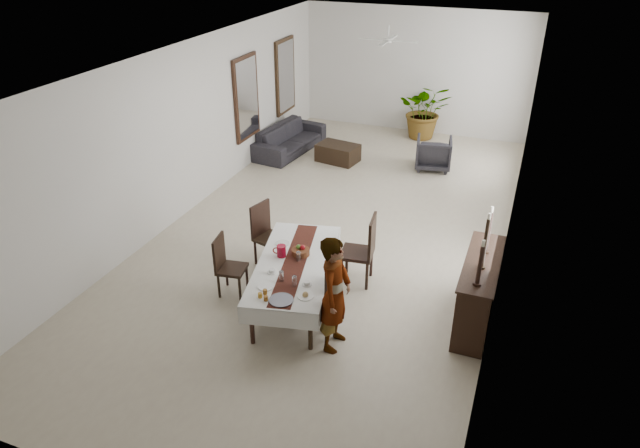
# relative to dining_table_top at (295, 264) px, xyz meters

# --- Properties ---
(floor) EXTENTS (6.00, 12.00, 0.00)m
(floor) POSITION_rel_dining_table_top_xyz_m (-0.19, 2.39, -0.66)
(floor) COLOR beige
(floor) RESTS_ON ground
(ceiling) EXTENTS (6.00, 12.00, 0.02)m
(ceiling) POSITION_rel_dining_table_top_xyz_m (-0.19, 2.39, 2.54)
(ceiling) COLOR white
(ceiling) RESTS_ON wall_back
(wall_back) EXTENTS (6.00, 0.02, 3.20)m
(wall_back) POSITION_rel_dining_table_top_xyz_m (-0.19, 8.39, 0.94)
(wall_back) COLOR silver
(wall_back) RESTS_ON floor
(wall_front) EXTENTS (6.00, 0.02, 3.20)m
(wall_front) POSITION_rel_dining_table_top_xyz_m (-0.19, -3.61, 0.94)
(wall_front) COLOR silver
(wall_front) RESTS_ON floor
(wall_left) EXTENTS (0.02, 12.00, 3.20)m
(wall_left) POSITION_rel_dining_table_top_xyz_m (-3.19, 2.39, 0.94)
(wall_left) COLOR silver
(wall_left) RESTS_ON floor
(wall_right) EXTENTS (0.02, 12.00, 3.20)m
(wall_right) POSITION_rel_dining_table_top_xyz_m (2.81, 2.39, 0.94)
(wall_right) COLOR silver
(wall_right) RESTS_ON floor
(dining_table_top) EXTENTS (1.37, 2.33, 0.05)m
(dining_table_top) POSITION_rel_dining_table_top_xyz_m (0.00, 0.00, 0.00)
(dining_table_top) COLOR black
(dining_table_top) RESTS_ON table_leg_fl
(table_leg_fl) EXTENTS (0.08, 0.08, 0.64)m
(table_leg_fl) POSITION_rel_dining_table_top_xyz_m (-0.17, -1.10, -0.34)
(table_leg_fl) COLOR black
(table_leg_fl) RESTS_ON floor
(table_leg_fr) EXTENTS (0.08, 0.08, 0.64)m
(table_leg_fr) POSITION_rel_dining_table_top_xyz_m (0.62, -0.93, -0.34)
(table_leg_fr) COLOR black
(table_leg_fr) RESTS_ON floor
(table_leg_bl) EXTENTS (0.08, 0.08, 0.64)m
(table_leg_bl) POSITION_rel_dining_table_top_xyz_m (-0.62, 0.93, -0.34)
(table_leg_bl) COLOR black
(table_leg_bl) RESTS_ON floor
(table_leg_br) EXTENTS (0.08, 0.08, 0.64)m
(table_leg_br) POSITION_rel_dining_table_top_xyz_m (0.17, 1.10, -0.34)
(table_leg_br) COLOR black
(table_leg_br) RESTS_ON floor
(tablecloth_top) EXTENTS (1.56, 2.53, 0.01)m
(tablecloth_top) POSITION_rel_dining_table_top_xyz_m (0.00, 0.00, 0.03)
(tablecloth_top) COLOR white
(tablecloth_top) RESTS_ON dining_table_top
(tablecloth_drape_left) EXTENTS (0.52, 2.30, 0.27)m
(tablecloth_drape_left) POSITION_rel_dining_table_top_xyz_m (-0.52, -0.12, -0.10)
(tablecloth_drape_left) COLOR silver
(tablecloth_drape_left) RESTS_ON dining_table_top
(tablecloth_drape_right) EXTENTS (0.52, 2.30, 0.27)m
(tablecloth_drape_right) POSITION_rel_dining_table_top_xyz_m (0.52, 0.12, -0.10)
(tablecloth_drape_right) COLOR white
(tablecloth_drape_right) RESTS_ON dining_table_top
(tablecloth_drape_near) EXTENTS (1.05, 0.24, 0.27)m
(tablecloth_drape_near) POSITION_rel_dining_table_top_xyz_m (0.26, -1.14, -0.10)
(tablecloth_drape_near) COLOR silver
(tablecloth_drape_near) RESTS_ON dining_table_top
(tablecloth_drape_far) EXTENTS (1.05, 0.24, 0.27)m
(tablecloth_drape_far) POSITION_rel_dining_table_top_xyz_m (-0.26, 1.14, -0.10)
(tablecloth_drape_far) COLOR silver
(tablecloth_drape_far) RESTS_ON dining_table_top
(table_runner) EXTENTS (0.81, 2.29, 0.00)m
(table_runner) POSITION_rel_dining_table_top_xyz_m (-0.00, 0.00, 0.03)
(table_runner) COLOR #572319
(table_runner) RESTS_ON tablecloth_top
(red_pitcher) EXTENTS (0.16, 0.16, 0.18)m
(red_pitcher) POSITION_rel_dining_table_top_xyz_m (-0.25, 0.08, 0.12)
(red_pitcher) COLOR maroon
(red_pitcher) RESTS_ON tablecloth_top
(pitcher_handle) EXTENTS (0.11, 0.04, 0.11)m
(pitcher_handle) POSITION_rel_dining_table_top_xyz_m (-0.33, 0.07, 0.12)
(pitcher_handle) COLOR maroon
(pitcher_handle) RESTS_ON red_pitcher
(wine_glass_near) EXTENTS (0.06, 0.06, 0.15)m
(wine_glass_near) POSITION_rel_dining_table_top_xyz_m (0.24, -0.55, 0.11)
(wine_glass_near) COLOR white
(wine_glass_near) RESTS_ON tablecloth_top
(wine_glass_mid) EXTENTS (0.06, 0.06, 0.15)m
(wine_glass_mid) POSITION_rel_dining_table_top_xyz_m (0.02, -0.51, 0.11)
(wine_glass_mid) COLOR silver
(wine_glass_mid) RESTS_ON tablecloth_top
(wine_glass_far) EXTENTS (0.06, 0.06, 0.15)m
(wine_glass_far) POSITION_rel_dining_table_top_xyz_m (0.03, 0.05, 0.11)
(wine_glass_far) COLOR white
(wine_glass_far) RESTS_ON tablecloth_top
(teacup_right) EXTENTS (0.08, 0.08, 0.05)m
(teacup_right) POSITION_rel_dining_table_top_xyz_m (0.39, -0.47, 0.06)
(teacup_right) COLOR white
(teacup_right) RESTS_ON saucer_right
(saucer_right) EXTENTS (0.14, 0.14, 0.01)m
(saucer_right) POSITION_rel_dining_table_top_xyz_m (0.39, -0.47, 0.04)
(saucer_right) COLOR silver
(saucer_right) RESTS_ON tablecloth_top
(teacup_left) EXTENTS (0.08, 0.08, 0.05)m
(teacup_left) POSITION_rel_dining_table_top_xyz_m (-0.20, -0.37, 0.06)
(teacup_left) COLOR white
(teacup_left) RESTS_ON saucer_left
(saucer_left) EXTENTS (0.14, 0.14, 0.01)m
(saucer_left) POSITION_rel_dining_table_top_xyz_m (-0.20, -0.37, 0.04)
(saucer_left) COLOR white
(saucer_left) RESTS_ON tablecloth_top
(plate_near_right) EXTENTS (0.22, 0.22, 0.01)m
(plate_near_right) POSITION_rel_dining_table_top_xyz_m (0.47, -0.74, 0.04)
(plate_near_right) COLOR white
(plate_near_right) RESTS_ON tablecloth_top
(bread_near_right) EXTENTS (0.08, 0.08, 0.08)m
(bread_near_right) POSITION_rel_dining_table_top_xyz_m (0.47, -0.74, 0.06)
(bread_near_right) COLOR tan
(bread_near_right) RESTS_ON plate_near_right
(plate_near_left) EXTENTS (0.22, 0.22, 0.01)m
(plate_near_left) POSITION_rel_dining_table_top_xyz_m (-0.12, -0.73, 0.04)
(plate_near_left) COLOR white
(plate_near_left) RESTS_ON tablecloth_top
(plate_far_left) EXTENTS (0.22, 0.22, 0.01)m
(plate_far_left) POSITION_rel_dining_table_top_xyz_m (-0.39, 0.43, 0.04)
(plate_far_left) COLOR silver
(plate_far_left) RESTS_ON tablecloth_top
(serving_tray) EXTENTS (0.33, 0.33, 0.02)m
(serving_tray) POSITION_rel_dining_table_top_xyz_m (0.21, -0.93, 0.04)
(serving_tray) COLOR #45444A
(serving_tray) RESTS_ON tablecloth_top
(jam_jar_a) EXTENTS (0.06, 0.06, 0.07)m
(jam_jar_a) POSITION_rel_dining_table_top_xyz_m (0.02, -1.00, 0.07)
(jam_jar_a) COLOR brown
(jam_jar_a) RESTS_ON tablecloth_top
(jam_jar_b) EXTENTS (0.06, 0.06, 0.07)m
(jam_jar_b) POSITION_rel_dining_table_top_xyz_m (-0.08, -0.97, 0.07)
(jam_jar_b) COLOR #9A6A16
(jam_jar_b) RESTS_ON tablecloth_top
(jam_jar_c) EXTENTS (0.06, 0.06, 0.07)m
(jam_jar_c) POSITION_rel_dining_table_top_xyz_m (-0.06, -0.87, 0.07)
(jam_jar_c) COLOR brown
(jam_jar_c) RESTS_ON tablecloth_top
(fruit_basket) EXTENTS (0.27, 0.27, 0.09)m
(fruit_basket) POSITION_rel_dining_table_top_xyz_m (-0.01, 0.23, 0.08)
(fruit_basket) COLOR brown
(fruit_basket) RESTS_ON tablecloth_top
(fruit_red) EXTENTS (0.08, 0.08, 0.08)m
(fruit_red) POSITION_rel_dining_table_top_xyz_m (0.02, 0.26, 0.15)
(fruit_red) COLOR maroon
(fruit_red) RESTS_ON fruit_basket
(fruit_green) EXTENTS (0.07, 0.07, 0.07)m
(fruit_green) POSITION_rel_dining_table_top_xyz_m (-0.05, 0.25, 0.15)
(fruit_green) COLOR #487523
(fruit_green) RESTS_ON fruit_basket
(chair_right_near_seat) EXTENTS (0.46, 0.46, 0.05)m
(chair_right_near_seat) POSITION_rel_dining_table_top_xyz_m (0.49, -0.36, -0.20)
(chair_right_near_seat) COLOR black
(chair_right_near_seat) RESTS_ON chair_right_near_leg_fl
(chair_right_near_leg_fl) EXTENTS (0.05, 0.05, 0.44)m
(chair_right_near_leg_fl) POSITION_rel_dining_table_top_xyz_m (0.68, -0.53, -0.44)
(chair_right_near_leg_fl) COLOR black
(chair_right_near_leg_fl) RESTS_ON floor
(chair_right_near_leg_fr) EXTENTS (0.05, 0.05, 0.44)m
(chair_right_near_leg_fr) POSITION_rel_dining_table_top_xyz_m (0.67, -0.17, -0.44)
(chair_right_near_leg_fr) COLOR black
(chair_right_near_leg_fr) RESTS_ON floor
(chair_right_near_leg_bl) EXTENTS (0.05, 0.05, 0.44)m
(chair_right_near_leg_bl) POSITION_rel_dining_table_top_xyz_m (0.32, -0.54, -0.44)
(chair_right_near_leg_bl) COLOR black
(chair_right_near_leg_bl) RESTS_ON floor
(chair_right_near_leg_br) EXTENTS (0.05, 0.05, 0.44)m
(chair_right_near_leg_br) POSITION_rel_dining_table_top_xyz_m (0.31, -0.18, -0.44)
(chair_right_near_leg_br) COLOR black
(chair_right_near_leg_br) RESTS_ON floor
(chair_right_near_back) EXTENTS (0.05, 0.45, 0.57)m
(chair_right_near_back) POSITION_rel_dining_table_top_xyz_m (0.70, -0.35, 0.11)
(chair_right_near_back) COLOR black
(chair_right_near_back) RESTS_ON chair_right_near_seat
(chair_right_far_seat) EXTENTS (0.55, 0.55, 0.06)m
(chair_right_far_seat) POSITION_rel_dining_table_top_xyz_m (0.69, 0.86, -0.15)
(chair_right_far_seat) COLOR black
(chair_right_far_seat) RESTS_ON chair_right_far_leg_fl
(chair_right_far_leg_fl) EXTENTS (0.05, 0.05, 0.49)m
(chair_right_far_leg_fl) POSITION_rel_dining_table_top_xyz_m (0.91, 0.68, -0.42)
(chair_right_far_leg_fl) COLOR black
(chair_right_far_leg_fl) RESTS_ON floor
(chair_right_far_leg_fr) EXTENTS (0.05, 0.05, 0.49)m
(chair_right_far_leg_fr) POSITION_rel_dining_table_top_xyz_m (0.86, 1.08, -0.42)
(chair_right_far_leg_fr) COLOR black
(chair_right_far_leg_fr) RESTS_ON floor
(chair_right_far_leg_bl) EXTENTS (0.05, 0.05, 0.49)m
(chair_right_far_leg_bl) POSITION_rel_dining_table_top_xyz_m (0.51, 0.63, -0.42)
(chair_right_far_leg_bl) COLOR black
(chair_right_far_leg_bl) RESTS_ON floor
(chair_right_far_leg_br) EXTENTS (0.05, 0.05, 0.49)m
(chair_right_far_leg_br) POSITION_rel_dining_table_top_xyz_m (0.46, 1.03, -0.42)
(chair_right_far_leg_br) COLOR black
(chair_right_far_leg_br) RESTS_ON floor
(chair_right_far_back) EXTENTS (0.10, 0.49, 0.63)m
(chair_right_far_back) POSITION_rel_dining_table_top_xyz_m (0.91, 0.89, 0.19)
(chair_right_far_back) COLOR black
(chair_right_far_back) RESTS_ON chair_right_far_seat
(chair_left_near_seat) EXTENTS (0.47, 0.47, 0.05)m
(chair_left_near_seat) POSITION_rel_dining_table_top_xyz_m (-0.99, -0.14, -0.23)
(chair_left_near_seat) COLOR black
(chair_left_near_seat) RESTS_ON chair_left_near_leg_fl
(chair_left_near_leg_fl) EXTENTS (0.05, 0.05, 0.41)m
(chair_left_near_leg_fl) POSITION_rel_dining_table_top_xyz_m (-1.18, -0.00, -0.46)
(chair_left_near_leg_fl) COLOR black
(chair_left_near_leg_fl) RESTS_ON floor
(chair_left_near_leg_fr) EXTENTS (0.05, 0.05, 0.41)m
(chair_left_near_leg_fr) POSITION_rel_dining_table_top_xyz_m (-1.13, -0.33, -0.46)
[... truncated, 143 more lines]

